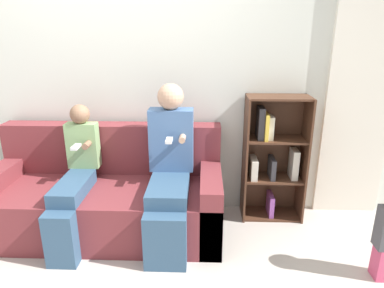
# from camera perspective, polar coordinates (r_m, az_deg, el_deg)

# --- Properties ---
(ground_plane) EXTENTS (14.00, 14.00, 0.00)m
(ground_plane) POSITION_cam_1_polar(r_m,az_deg,el_deg) (2.79, -14.99, -18.92)
(ground_plane) COLOR #BCB2A8
(back_wall) EXTENTS (10.00, 0.06, 2.55)m
(back_wall) POSITION_cam_1_polar(r_m,az_deg,el_deg) (3.19, -11.92, 11.04)
(back_wall) COLOR silver
(back_wall) RESTS_ON ground_plane
(curtain_panel) EXTENTS (0.59, 0.04, 2.20)m
(curtain_panel) POSITION_cam_1_polar(r_m,az_deg,el_deg) (3.37, 26.23, 6.94)
(curtain_panel) COLOR silver
(curtain_panel) RESTS_ON ground_plane
(couch) EXTENTS (1.95, 0.84, 0.87)m
(couch) POSITION_cam_1_polar(r_m,az_deg,el_deg) (3.08, -13.91, -8.58)
(couch) COLOR maroon
(couch) RESTS_ON ground_plane
(adult_seated) EXTENTS (0.36, 0.78, 1.26)m
(adult_seated) POSITION_cam_1_polar(r_m,az_deg,el_deg) (2.72, -3.78, -3.48)
(adult_seated) COLOR #335170
(adult_seated) RESTS_ON ground_plane
(child_seated) EXTENTS (0.26, 0.77, 1.08)m
(child_seated) POSITION_cam_1_polar(r_m,az_deg,el_deg) (2.90, -19.08, -5.51)
(child_seated) COLOR #335170
(child_seated) RESTS_ON ground_plane
(bookshelf) EXTENTS (0.54, 0.30, 1.13)m
(bookshelf) POSITION_cam_1_polar(r_m,az_deg,el_deg) (3.18, 13.20, -2.00)
(bookshelf) COLOR #4C2D1E
(bookshelf) RESTS_ON ground_plane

